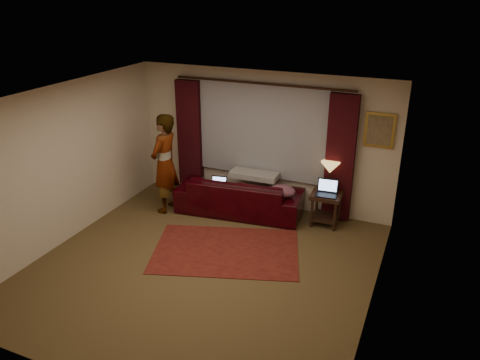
{
  "coord_description": "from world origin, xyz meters",
  "views": [
    {
      "loc": [
        2.95,
        -5.38,
        4.02
      ],
      "look_at": [
        0.1,
        1.2,
        1.0
      ],
      "focal_mm": 35.0,
      "sensor_mm": 36.0,
      "label": 1
    }
  ],
  "objects_px": {
    "tiffany_lamp": "(330,176)",
    "laptop_sofa": "(218,184)",
    "end_table": "(326,209)",
    "person": "(165,164)",
    "laptop_table": "(327,188)",
    "sofa": "(240,189)"
  },
  "relations": [
    {
      "from": "laptop_sofa",
      "to": "laptop_table",
      "type": "relative_size",
      "value": 0.81
    },
    {
      "from": "laptop_table",
      "to": "sofa",
      "type": "bearing_deg",
      "value": 177.48
    },
    {
      "from": "tiffany_lamp",
      "to": "person",
      "type": "distance_m",
      "value": 3.01
    },
    {
      "from": "sofa",
      "to": "laptop_sofa",
      "type": "distance_m",
      "value": 0.42
    },
    {
      "from": "laptop_sofa",
      "to": "tiffany_lamp",
      "type": "relative_size",
      "value": 0.59
    },
    {
      "from": "sofa",
      "to": "laptop_sofa",
      "type": "height_order",
      "value": "sofa"
    },
    {
      "from": "sofa",
      "to": "tiffany_lamp",
      "type": "distance_m",
      "value": 1.68
    },
    {
      "from": "sofa",
      "to": "end_table",
      "type": "xyz_separation_m",
      "value": [
        1.61,
        0.16,
        -0.17
      ]
    },
    {
      "from": "person",
      "to": "end_table",
      "type": "bearing_deg",
      "value": 103.29
    },
    {
      "from": "laptop_table",
      "to": "person",
      "type": "bearing_deg",
      "value": -174.66
    },
    {
      "from": "end_table",
      "to": "person",
      "type": "xyz_separation_m",
      "value": [
        -2.92,
        -0.62,
        0.64
      ]
    },
    {
      "from": "sofa",
      "to": "laptop_sofa",
      "type": "relative_size",
      "value": 7.37
    },
    {
      "from": "sofa",
      "to": "tiffany_lamp",
      "type": "relative_size",
      "value": 4.35
    },
    {
      "from": "person",
      "to": "laptop_table",
      "type": "bearing_deg",
      "value": 101.45
    },
    {
      "from": "laptop_table",
      "to": "laptop_sofa",
      "type": "bearing_deg",
      "value": -178.06
    },
    {
      "from": "tiffany_lamp",
      "to": "laptop_sofa",
      "type": "bearing_deg",
      "value": -166.7
    },
    {
      "from": "laptop_sofa",
      "to": "person",
      "type": "bearing_deg",
      "value": -173.78
    },
    {
      "from": "sofa",
      "to": "laptop_table",
      "type": "distance_m",
      "value": 1.64
    },
    {
      "from": "end_table",
      "to": "person",
      "type": "height_order",
      "value": "person"
    },
    {
      "from": "person",
      "to": "sofa",
      "type": "bearing_deg",
      "value": 110.63
    },
    {
      "from": "laptop_table",
      "to": "person",
      "type": "distance_m",
      "value": 2.98
    },
    {
      "from": "laptop_sofa",
      "to": "tiffany_lamp",
      "type": "bearing_deg",
      "value": 2.42
    }
  ]
}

